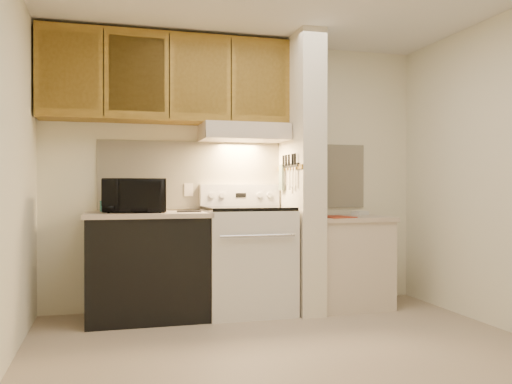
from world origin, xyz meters
name	(u,v)px	position (x,y,z in m)	size (l,w,h in m)	color
floor	(289,350)	(0.00, 0.00, 0.00)	(3.60, 3.60, 0.00)	tan
wall_back	(238,174)	(0.00, 1.50, 1.25)	(3.60, 0.02, 2.50)	white
wall_left	(4,166)	(-1.80, 0.00, 1.25)	(0.02, 3.00, 2.50)	white
wall_right	(509,171)	(1.80, 0.00, 1.25)	(0.02, 3.00, 2.50)	white
backsplash	(239,176)	(0.00, 1.49, 1.24)	(2.60, 0.02, 0.63)	white
range_body	(247,261)	(0.00, 1.16, 0.46)	(0.76, 0.65, 0.92)	silver
oven_window	(257,262)	(0.00, 0.84, 0.50)	(0.50, 0.01, 0.30)	black
oven_handle	(258,236)	(0.00, 0.80, 0.72)	(0.02, 0.02, 0.65)	silver
cooktop	(247,208)	(0.00, 1.16, 0.94)	(0.74, 0.64, 0.03)	black
range_backguard	(240,195)	(0.00, 1.44, 1.05)	(0.76, 0.08, 0.20)	silver
range_display	(241,195)	(0.00, 1.40, 1.05)	(0.10, 0.01, 0.04)	black
range_knob_left_outer	(211,195)	(-0.28, 1.40, 1.05)	(0.05, 0.05, 0.02)	silver
range_knob_left_inner	(222,195)	(-0.18, 1.40, 1.05)	(0.05, 0.05, 0.02)	silver
range_knob_right_inner	(259,195)	(0.18, 1.40, 1.05)	(0.05, 0.05, 0.02)	silver
range_knob_right_outer	(270,195)	(0.28, 1.40, 1.05)	(0.05, 0.05, 0.02)	silver
dishwasher_front	(147,268)	(-0.88, 1.17, 0.43)	(1.00, 0.63, 0.87)	black
left_countertop	(147,215)	(-0.88, 1.17, 0.89)	(1.04, 0.67, 0.04)	#C3B09B
spoon_rest	(189,211)	(-0.53, 1.09, 0.92)	(0.20, 0.06, 0.01)	black
teal_jar	(105,206)	(-1.23, 1.39, 0.96)	(0.09, 0.09, 0.10)	#2C6A71
outlet	(189,190)	(-0.48, 1.48, 1.10)	(0.08, 0.01, 0.12)	beige
microwave	(135,196)	(-0.98, 1.15, 1.05)	(0.52, 0.35, 0.29)	black
partition_pillar	(301,173)	(0.51, 1.15, 1.25)	(0.22, 0.70, 2.50)	silver
pillar_trim	(289,168)	(0.39, 1.15, 1.30)	(0.01, 0.70, 0.04)	olive
knife_strip	(290,165)	(0.39, 1.10, 1.32)	(0.02, 0.42, 0.04)	black
knife_blade_a	(295,176)	(0.38, 0.94, 1.22)	(0.01, 0.04, 0.16)	silver
knife_handle_a	(295,159)	(0.38, 0.95, 1.37)	(0.02, 0.02, 0.10)	black
knife_blade_b	(292,177)	(0.38, 1.01, 1.21)	(0.01, 0.04, 0.18)	silver
knife_handle_b	(293,159)	(0.38, 1.01, 1.37)	(0.02, 0.02, 0.10)	black
knife_blade_c	(290,179)	(0.38, 1.09, 1.20)	(0.01, 0.04, 0.20)	silver
knife_handle_c	(289,160)	(0.38, 1.11, 1.37)	(0.02, 0.02, 0.10)	black
knife_blade_d	(287,177)	(0.38, 1.17, 1.22)	(0.01, 0.04, 0.16)	silver
knife_handle_d	(286,160)	(0.38, 1.19, 1.37)	(0.02, 0.02, 0.10)	black
knife_blade_e	(284,178)	(0.38, 1.26, 1.21)	(0.01, 0.04, 0.18)	silver
knife_handle_e	(283,161)	(0.38, 1.27, 1.37)	(0.02, 0.02, 0.10)	black
oven_mitt	(282,177)	(0.38, 1.32, 1.22)	(0.03, 0.10, 0.24)	slate
right_cab_base	(347,264)	(0.97, 1.15, 0.40)	(0.70, 0.60, 0.81)	beige
right_countertop	(347,218)	(0.97, 1.15, 0.83)	(0.74, 0.64, 0.04)	#C3B09B
red_folder	(336,217)	(0.79, 1.00, 0.86)	(0.24, 0.33, 0.01)	maroon
white_box	(360,213)	(1.19, 1.33, 0.87)	(0.15, 0.10, 0.04)	white
range_hood	(244,132)	(0.00, 1.28, 1.62)	(0.78, 0.44, 0.15)	beige
hood_lip	(250,135)	(0.00, 1.07, 1.58)	(0.78, 0.04, 0.06)	beige
upper_cabinets	(167,79)	(-0.69, 1.32, 2.08)	(2.18, 0.33, 0.77)	olive
cab_door_a	(69,70)	(-1.51, 1.17, 2.08)	(0.46, 0.01, 0.63)	olive
cab_gap_a	(104,72)	(-1.23, 1.16, 2.08)	(0.01, 0.01, 0.73)	black
cab_door_b	(137,74)	(-0.96, 1.17, 2.08)	(0.46, 0.01, 0.63)	olive
cab_gap_b	(169,76)	(-0.69, 1.16, 2.08)	(0.01, 0.01, 0.73)	black
cab_door_c	(201,77)	(-0.42, 1.17, 2.08)	(0.46, 0.01, 0.63)	olive
cab_gap_c	(231,79)	(-0.14, 1.16, 2.08)	(0.01, 0.01, 0.73)	black
cab_door_d	(261,80)	(0.13, 1.17, 2.08)	(0.46, 0.01, 0.63)	olive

